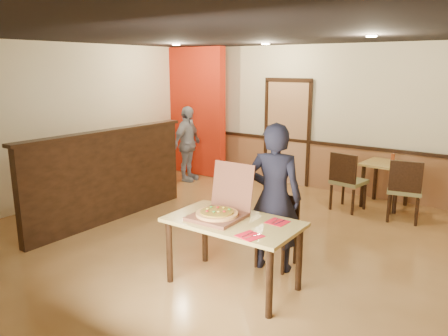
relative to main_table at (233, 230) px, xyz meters
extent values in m
plane|color=#B98548|center=(-0.79, 0.83, -0.66)|extent=(7.00, 7.00, 0.00)
plane|color=black|center=(-0.79, 0.83, 2.14)|extent=(7.00, 7.00, 0.00)
plane|color=#F3EABE|center=(-0.79, 4.33, 0.74)|extent=(7.00, 0.00, 7.00)
plane|color=#F3EABE|center=(-4.29, 0.83, 0.74)|extent=(0.00, 7.00, 7.00)
cube|color=#95613B|center=(-0.79, 4.30, -0.21)|extent=(7.00, 0.04, 0.90)
cube|color=black|center=(-0.79, 4.28, 0.26)|extent=(7.00, 0.06, 0.06)
cube|color=tan|center=(-1.59, 4.29, 0.39)|extent=(0.90, 0.06, 2.10)
cube|color=black|center=(-2.79, 0.63, 0.04)|extent=(0.14, 3.00, 1.40)
cube|color=black|center=(-2.79, 0.63, 0.76)|extent=(0.20, 3.10, 0.05)
cube|color=red|center=(-3.69, 3.83, 0.74)|extent=(1.60, 0.20, 2.78)
cylinder|color=#FFDFB2|center=(-3.09, 2.63, 2.12)|extent=(0.14, 0.14, 0.02)
cylinder|color=#FFDFB2|center=(-1.59, 3.33, 2.12)|extent=(0.14, 0.14, 0.02)
cylinder|color=#FFDFB2|center=(0.61, 2.33, 2.12)|extent=(0.14, 0.14, 0.02)
cube|color=#D5B35A|center=(0.00, 0.00, 0.09)|extent=(1.45, 0.84, 0.04)
cylinder|color=black|center=(-0.63, -0.34, -0.30)|extent=(0.07, 0.07, 0.73)
cylinder|color=black|center=(-0.64, 0.32, -0.30)|extent=(0.07, 0.07, 0.73)
cylinder|color=black|center=(0.64, -0.32, -0.30)|extent=(0.07, 0.07, 0.73)
cylinder|color=black|center=(0.63, 0.34, -0.30)|extent=(0.07, 0.07, 0.73)
cube|color=olive|center=(0.14, 0.73, -0.23)|extent=(0.45, 0.45, 0.06)
cube|color=black|center=(0.13, 0.92, 0.00)|extent=(0.41, 0.06, 0.41)
cylinder|color=black|center=(-0.03, 0.54, -0.48)|extent=(0.04, 0.04, 0.37)
cylinder|color=black|center=(-0.05, 0.89, -0.48)|extent=(0.04, 0.04, 0.37)
cylinder|color=black|center=(0.32, 0.56, -0.48)|extent=(0.04, 0.04, 0.37)
cylinder|color=black|center=(0.31, 0.91, -0.48)|extent=(0.04, 0.04, 0.37)
cube|color=olive|center=(0.09, 3.33, -0.17)|extent=(0.56, 0.56, 0.06)
cube|color=black|center=(0.06, 3.11, 0.10)|extent=(0.47, 0.11, 0.47)
cylinder|color=black|center=(0.32, 3.50, -0.45)|extent=(0.05, 0.05, 0.43)
cylinder|color=black|center=(0.26, 3.10, -0.45)|extent=(0.05, 0.05, 0.43)
cylinder|color=black|center=(-0.08, 3.56, -0.45)|extent=(0.05, 0.05, 0.43)
cylinder|color=black|center=(-0.14, 3.16, -0.45)|extent=(0.05, 0.05, 0.43)
cube|color=olive|center=(0.99, 3.33, -0.17)|extent=(0.58, 0.58, 0.06)
cube|color=black|center=(1.04, 3.11, 0.10)|extent=(0.47, 0.14, 0.47)
cylinder|color=black|center=(1.15, 3.57, -0.45)|extent=(0.05, 0.05, 0.43)
cylinder|color=black|center=(1.23, 3.17, -0.45)|extent=(0.05, 0.05, 0.43)
cylinder|color=black|center=(0.75, 3.49, -0.45)|extent=(0.05, 0.05, 0.43)
cylinder|color=black|center=(0.83, 3.09, -0.45)|extent=(0.05, 0.05, 0.43)
cube|color=#D5B35A|center=(0.54, 3.88, 0.09)|extent=(0.78, 0.78, 0.04)
cylinder|color=black|center=(0.24, 3.62, -0.29)|extent=(0.07, 0.07, 0.74)
cylinder|color=black|center=(0.28, 4.18, -0.29)|extent=(0.07, 0.07, 0.74)
cylinder|color=black|center=(0.80, 3.57, -0.29)|extent=(0.07, 0.07, 0.74)
cylinder|color=black|center=(0.85, 4.14, -0.29)|extent=(0.07, 0.07, 0.74)
imported|color=black|center=(0.14, 0.65, 0.23)|extent=(0.75, 0.60, 1.78)
imported|color=gray|center=(-3.38, 3.23, 0.13)|extent=(0.52, 0.98, 1.58)
cube|color=brown|center=(-0.18, -0.05, 0.13)|extent=(0.55, 0.55, 0.04)
cube|color=brown|center=(-0.19, 0.26, 0.41)|extent=(0.53, 0.12, 0.52)
cylinder|color=#EEAA56|center=(-0.18, -0.05, 0.16)|extent=(0.50, 0.50, 0.03)
cube|color=red|center=(0.38, -0.27, 0.11)|extent=(0.27, 0.27, 0.00)
cylinder|color=silver|center=(0.35, -0.27, 0.12)|extent=(0.05, 0.19, 0.01)
cube|color=silver|center=(0.41, -0.27, 0.12)|extent=(0.06, 0.20, 0.00)
cube|color=red|center=(0.42, 0.23, 0.11)|extent=(0.22, 0.22, 0.00)
cylinder|color=silver|center=(0.39, 0.23, 0.12)|extent=(0.02, 0.18, 0.01)
cube|color=silver|center=(0.45, 0.23, 0.12)|extent=(0.03, 0.19, 0.00)
cylinder|color=brown|center=(0.61, 3.95, 0.20)|extent=(0.07, 0.07, 0.16)
camera|label=1|loc=(2.51, -3.69, 1.74)|focal=35.00mm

